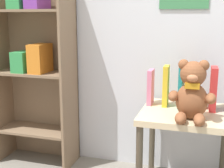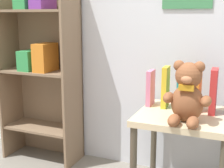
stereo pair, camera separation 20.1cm
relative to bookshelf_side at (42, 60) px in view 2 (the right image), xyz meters
name	(u,v)px [view 2 (the right image)]	position (x,y,z in m)	size (l,w,h in m)	color
bookshelf_side	(42,60)	(0.00, 0.00, 0.00)	(0.58, 0.28, 1.38)	#7F664C
display_table	(184,128)	(1.11, -0.17, -0.32)	(0.54, 0.50, 0.53)	beige
teddy_bear	(187,95)	(1.14, -0.31, -0.08)	(0.25, 0.23, 0.33)	brown
book_standing_pink	(151,88)	(0.87, -0.07, -0.12)	(0.03, 0.11, 0.22)	#D17093
book_standing_yellow	(165,87)	(0.96, -0.08, -0.11)	(0.03, 0.10, 0.26)	gold
book_standing_teal	(181,89)	(1.06, -0.08, -0.11)	(0.02, 0.12, 0.25)	teal
book_standing_orange	(197,90)	(1.15, -0.07, -0.11)	(0.04, 0.14, 0.25)	orange
book_standing_red	(213,91)	(1.25, -0.09, -0.10)	(0.04, 0.13, 0.26)	red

